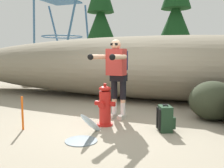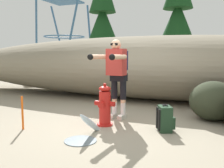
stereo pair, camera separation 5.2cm
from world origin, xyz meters
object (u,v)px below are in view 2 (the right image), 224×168
at_px(spare_backpack, 165,119).
at_px(boulder_outlier, 213,101).
at_px(survey_stake, 22,113).
at_px(utility_worker, 117,69).
at_px(fire_hydrant, 105,106).

xyz_separation_m(spare_backpack, boulder_outlier, (0.77, 1.13, 0.18)).
bearing_deg(survey_stake, spare_backpack, 19.49).
bearing_deg(survey_stake, boulder_outlier, 32.14).
bearing_deg(boulder_outlier, utility_worker, -160.14).
bearing_deg(spare_backpack, fire_hydrant, 158.44).
height_order(spare_backpack, boulder_outlier, boulder_outlier).
bearing_deg(fire_hydrant, survey_stake, -147.92).
height_order(fire_hydrant, spare_backpack, fire_hydrant).
bearing_deg(spare_backpack, boulder_outlier, 31.43).
xyz_separation_m(utility_worker, survey_stake, (-1.29, -1.30, -0.72)).
bearing_deg(utility_worker, spare_backpack, 71.09).
distance_m(utility_worker, boulder_outlier, 2.06).
distance_m(fire_hydrant, boulder_outlier, 2.22).
bearing_deg(boulder_outlier, fire_hydrant, -147.81).
bearing_deg(boulder_outlier, survey_stake, -147.86).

